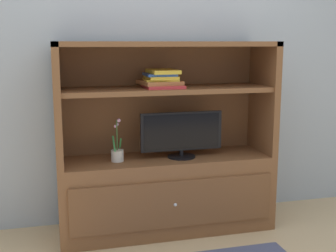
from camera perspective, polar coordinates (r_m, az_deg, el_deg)
name	(u,v)px	position (r m, az deg, el deg)	size (l,w,h in m)	color
ground_plane	(181,251)	(3.25, 1.62, -15.73)	(8.00, 8.00, 0.00)	tan
painted_rear_wall	(155,48)	(3.63, -1.62, 9.98)	(6.00, 0.10, 2.80)	#9EA8B2
media_console	(166,171)	(3.44, -0.24, -5.84)	(1.64, 0.51, 1.45)	brown
tv_monitor	(182,134)	(3.35, 1.76, -1.02)	(0.63, 0.21, 0.35)	black
potted_plant	(117,153)	(3.29, -6.51, -3.51)	(0.09, 0.09, 0.32)	beige
magazine_stack	(161,79)	(3.30, -0.89, 6.00)	(0.31, 0.33, 0.13)	red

